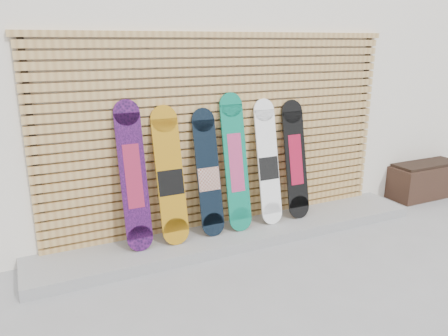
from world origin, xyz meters
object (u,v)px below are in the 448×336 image
at_px(snowboard_5, 295,160).
at_px(snowboard_1, 170,177).
at_px(snowboard_3, 236,163).
at_px(snowboard_0, 133,176).
at_px(snowboard_2, 208,174).
at_px(snowboard_4, 268,163).
at_px(planter_box, 425,180).

bearing_deg(snowboard_5, snowboard_1, -179.20).
bearing_deg(snowboard_3, snowboard_5, 0.81).
relative_size(snowboard_0, snowboard_3, 0.99).
bearing_deg(snowboard_1, snowboard_5, 0.80).
height_order(snowboard_2, snowboard_4, snowboard_4).
xyz_separation_m(planter_box, snowboard_1, (-3.90, -0.04, 0.58)).
relative_size(planter_box, snowboard_1, 0.78).
bearing_deg(snowboard_0, snowboard_1, -1.99).
distance_m(snowboard_1, snowboard_5, 1.59).
bearing_deg(snowboard_4, snowboard_5, 1.04).
distance_m(snowboard_2, snowboard_4, 0.76).
height_order(snowboard_2, snowboard_5, snowboard_5).
xyz_separation_m(snowboard_4, snowboard_5, (0.39, 0.01, -0.01)).
distance_m(snowboard_0, snowboard_4, 1.59).
bearing_deg(snowboard_1, snowboard_3, 0.80).
height_order(planter_box, snowboard_0, snowboard_0).
bearing_deg(snowboard_3, snowboard_0, 179.88).
distance_m(planter_box, snowboard_2, 3.50).
relative_size(snowboard_0, snowboard_5, 1.08).
bearing_deg(planter_box, snowboard_2, -179.56).
xyz_separation_m(snowboard_0, snowboard_5, (1.98, 0.01, -0.06)).
bearing_deg(snowboard_2, snowboard_1, -178.33).
height_order(planter_box, snowboard_2, snowboard_2).
relative_size(snowboard_0, snowboard_1, 1.06).
bearing_deg(planter_box, snowboard_0, -179.65).
xyz_separation_m(snowboard_1, snowboard_5, (1.59, 0.02, -0.01)).
height_order(snowboard_4, snowboard_5, snowboard_4).
height_order(snowboard_1, snowboard_3, snowboard_3).
height_order(snowboard_0, snowboard_3, snowboard_3).
xyz_separation_m(planter_box, snowboard_4, (-2.70, -0.02, 0.58)).
relative_size(snowboard_2, snowboard_3, 0.90).
relative_size(planter_box, snowboard_4, 0.78).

